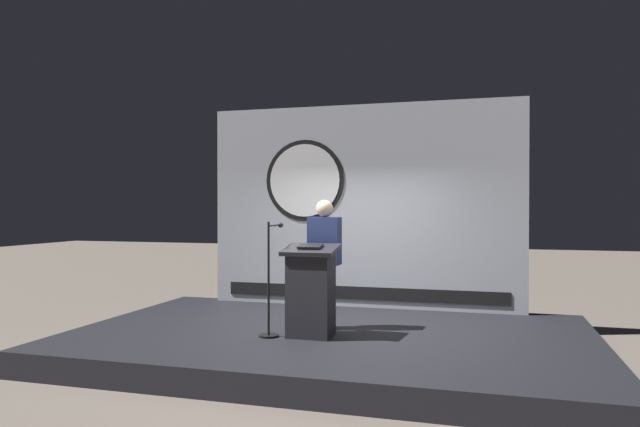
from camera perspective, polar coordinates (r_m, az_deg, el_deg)
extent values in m
plane|color=#6B6056|center=(7.49, 1.16, -13.74)|extent=(40.00, 40.00, 0.00)
cube|color=black|center=(7.45, 1.16, -12.62)|extent=(6.40, 4.00, 0.30)
cube|color=#B2B7C1|center=(9.05, 4.18, 0.75)|extent=(4.91, 0.10, 3.15)
cylinder|color=black|center=(9.25, -1.53, 3.27)|extent=(1.30, 0.02, 1.30)
cylinder|color=white|center=(9.24, -1.54, 3.27)|extent=(1.16, 0.02, 1.16)
cube|color=black|center=(9.10, 4.09, -7.83)|extent=(4.42, 0.02, 0.20)
cube|color=#26262B|center=(7.03, -0.91, -7.96)|extent=(0.52, 0.40, 1.02)
cube|color=#26262B|center=(6.97, -0.91, -3.58)|extent=(0.64, 0.50, 0.13)
cube|color=black|center=(6.94, -0.96, -3.23)|extent=(0.28, 0.20, 0.06)
cylinder|color=black|center=(7.49, 0.44, -8.18)|extent=(0.26, 0.26, 0.82)
cube|color=navy|center=(7.41, 0.44, -2.71)|extent=(0.40, 0.24, 0.61)
sphere|color=beige|center=(7.40, 0.44, 0.50)|extent=(0.22, 0.22, 0.22)
cylinder|color=black|center=(7.13, -5.08, -11.89)|extent=(0.24, 0.24, 0.02)
cylinder|color=black|center=(7.02, -5.08, -6.46)|extent=(0.03, 0.03, 1.38)
cylinder|color=black|center=(7.16, -4.48, -1.17)|extent=(0.02, 0.42, 0.02)
sphere|color=#262626|center=(7.36, -3.91, -1.13)|extent=(0.07, 0.07, 0.07)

